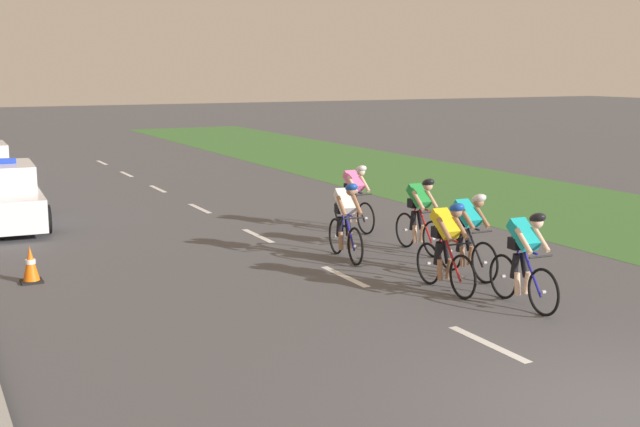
{
  "coord_description": "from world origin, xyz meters",
  "views": [
    {
      "loc": [
        -6.67,
        -5.52,
        3.61
      ],
      "look_at": [
        -0.3,
        7.0,
        1.1
      ],
      "focal_mm": 45.19,
      "sensor_mm": 36.0,
      "label": 1
    }
  ],
  "objects_px": {
    "cyclist_lead": "(525,257)",
    "cyclist_fifth": "(346,220)",
    "cyclist_third": "(468,233)",
    "cyclist_fourth": "(420,214)",
    "cyclist_second": "(446,245)",
    "cyclist_sixth": "(355,197)",
    "traffic_cone_near": "(31,265)"
  },
  "relations": [
    {
      "from": "cyclist_lead",
      "to": "traffic_cone_near",
      "type": "distance_m",
      "value": 8.25
    },
    {
      "from": "cyclist_third",
      "to": "cyclist_sixth",
      "type": "relative_size",
      "value": 1.0
    },
    {
      "from": "cyclist_third",
      "to": "cyclist_fifth",
      "type": "relative_size",
      "value": 1.0
    },
    {
      "from": "cyclist_fourth",
      "to": "traffic_cone_near",
      "type": "bearing_deg",
      "value": 171.59
    },
    {
      "from": "cyclist_third",
      "to": "cyclist_fourth",
      "type": "relative_size",
      "value": 1.0
    },
    {
      "from": "cyclist_second",
      "to": "cyclist_fourth",
      "type": "distance_m",
      "value": 2.92
    },
    {
      "from": "cyclist_fourth",
      "to": "cyclist_sixth",
      "type": "relative_size",
      "value": 1.0
    },
    {
      "from": "cyclist_second",
      "to": "traffic_cone_near",
      "type": "distance_m",
      "value": 7.09
    },
    {
      "from": "cyclist_sixth",
      "to": "cyclist_lead",
      "type": "bearing_deg",
      "value": -95.7
    },
    {
      "from": "cyclist_fourth",
      "to": "cyclist_sixth",
      "type": "xyz_separation_m",
      "value": [
        -0.07,
        2.52,
        0.0
      ]
    },
    {
      "from": "cyclist_fourth",
      "to": "cyclist_lead",
      "type": "bearing_deg",
      "value": -100.37
    },
    {
      "from": "cyclist_lead",
      "to": "cyclist_fifth",
      "type": "relative_size",
      "value": 1.0
    },
    {
      "from": "cyclist_lead",
      "to": "cyclist_sixth",
      "type": "height_order",
      "value": "same"
    },
    {
      "from": "cyclist_lead",
      "to": "traffic_cone_near",
      "type": "xyz_separation_m",
      "value": [
        -6.56,
        4.98,
        -0.48
      ]
    },
    {
      "from": "cyclist_fourth",
      "to": "traffic_cone_near",
      "type": "relative_size",
      "value": 2.69
    },
    {
      "from": "cyclist_fourth",
      "to": "traffic_cone_near",
      "type": "distance_m",
      "value": 7.37
    },
    {
      "from": "cyclist_fifth",
      "to": "cyclist_sixth",
      "type": "xyz_separation_m",
      "value": [
        1.56,
        2.42,
        0.0
      ]
    },
    {
      "from": "cyclist_third",
      "to": "cyclist_fifth",
      "type": "height_order",
      "value": "same"
    },
    {
      "from": "cyclist_second",
      "to": "cyclist_lead",
      "type": "bearing_deg",
      "value": -66.81
    },
    {
      "from": "cyclist_fourth",
      "to": "cyclist_fifth",
      "type": "relative_size",
      "value": 1.0
    },
    {
      "from": "cyclist_second",
      "to": "traffic_cone_near",
      "type": "bearing_deg",
      "value": 148.31
    },
    {
      "from": "cyclist_third",
      "to": "cyclist_second",
      "type": "bearing_deg",
      "value": -146.07
    },
    {
      "from": "cyclist_third",
      "to": "cyclist_fourth",
      "type": "height_order",
      "value": "same"
    },
    {
      "from": "cyclist_fourth",
      "to": "cyclist_second",
      "type": "bearing_deg",
      "value": -115.5
    },
    {
      "from": "cyclist_fifth",
      "to": "traffic_cone_near",
      "type": "bearing_deg",
      "value": 170.18
    },
    {
      "from": "cyclist_second",
      "to": "cyclist_sixth",
      "type": "height_order",
      "value": "same"
    },
    {
      "from": "cyclist_third",
      "to": "traffic_cone_near",
      "type": "xyz_separation_m",
      "value": [
        -6.93,
        3.1,
        -0.48
      ]
    },
    {
      "from": "cyclist_sixth",
      "to": "cyclist_fourth",
      "type": "bearing_deg",
      "value": -88.32
    },
    {
      "from": "cyclist_lead",
      "to": "traffic_cone_near",
      "type": "bearing_deg",
      "value": 142.78
    },
    {
      "from": "cyclist_second",
      "to": "cyclist_third",
      "type": "distance_m",
      "value": 1.1
    },
    {
      "from": "cyclist_third",
      "to": "cyclist_fifth",
      "type": "distance_m",
      "value": 2.48
    },
    {
      "from": "cyclist_fifth",
      "to": "cyclist_sixth",
      "type": "height_order",
      "value": "same"
    }
  ]
}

